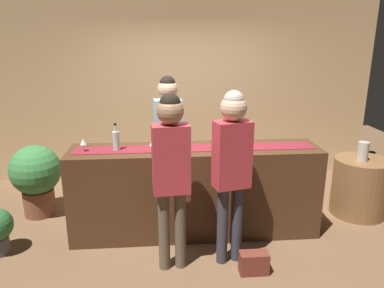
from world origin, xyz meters
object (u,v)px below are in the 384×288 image
wine_bottle_clear (116,140)px  wine_glass_mid_counter (171,140)px  wine_glass_far_end (153,143)px  customer_sipping (232,160)px  bartender (168,129)px  wine_bottle_green (215,139)px  round_side_table (360,187)px  vase_on_side_table (363,151)px  potted_plant_tall (36,175)px  handbag (254,263)px  customer_browsing (171,164)px  wine_glass_near_customer (83,142)px

wine_bottle_clear → wine_glass_mid_counter: bearing=-1.8°
wine_glass_far_end → customer_sipping: customer_sipping is taller
bartender → customer_sipping: size_ratio=1.01×
wine_bottle_green → wine_bottle_clear: bearing=178.0°
round_side_table → vase_on_side_table: size_ratio=3.08×
wine_bottle_clear → wine_bottle_green: bearing=-2.0°
wine_bottle_clear → round_side_table: (3.01, 0.29, -0.77)m
bartender → customer_sipping: (0.58, -1.20, -0.01)m
potted_plant_tall → handbag: bearing=-30.5°
handbag → wine_glass_mid_counter: bearing=133.0°
customer_browsing → handbag: customer_browsing is taller
wine_bottle_clear → wine_glass_mid_counter: (0.59, -0.02, -0.01)m
wine_glass_near_customer → bartender: 1.11m
wine_glass_near_customer → vase_on_side_table: size_ratio=0.60×
wine_bottle_clear → wine_glass_mid_counter: size_ratio=2.10×
wine_glass_far_end → round_side_table: (2.62, 0.40, -0.76)m
round_side_table → potted_plant_tall: potted_plant_tall is taller
bartender → potted_plant_tall: bartender is taller
round_side_table → customer_sipping: bearing=-154.2°
wine_bottle_clear → handbag: wine_bottle_clear is taller
wine_glass_mid_counter → wine_glass_far_end: same height
wine_bottle_green → round_side_table: bearing=9.5°
bartender → handbag: bearing=110.0°
round_side_table → potted_plant_tall: 4.13m
wine_bottle_clear → potted_plant_tall: bearing=151.2°
wine_glass_far_end → wine_bottle_clear: bearing=164.6°
round_side_table → bartender: bearing=173.0°
wine_glass_mid_counter → wine_glass_far_end: 0.21m
potted_plant_tall → bartender: bearing=-0.7°
wine_bottle_green → wine_glass_near_customer: size_ratio=2.10×
wine_glass_mid_counter → vase_on_side_table: wine_glass_mid_counter is taller
customer_sipping → wine_glass_near_customer: bearing=144.9°
wine_bottle_clear → handbag: bearing=-31.8°
wine_glass_near_customer → customer_browsing: size_ratio=0.08×
customer_sipping → handbag: 1.03m
wine_bottle_clear → wine_glass_far_end: wine_bottle_clear is taller
wine_glass_mid_counter → bartender: (-0.01, 0.61, -0.03)m
wine_bottle_green → wine_bottle_clear: 1.08m
wine_glass_near_customer → round_side_table: wine_glass_near_customer is taller
wine_glass_far_end → handbag: size_ratio=0.51×
wine_glass_mid_counter → customer_sipping: size_ratio=0.08×
wine_bottle_green → wine_bottle_clear: (-1.08, 0.04, 0.00)m
wine_glass_far_end → round_side_table: bearing=8.6°
wine_glass_mid_counter → bartender: size_ratio=0.08×
customer_browsing → round_side_table: 2.72m
customer_browsing → potted_plant_tall: (-1.68, 1.29, -0.56)m
wine_bottle_clear → handbag: (1.36, -0.84, -1.03)m
wine_bottle_green → handbag: 1.34m
wine_glass_mid_counter → potted_plant_tall: wine_glass_mid_counter is taller
bartender → handbag: (0.78, -1.43, -1.00)m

